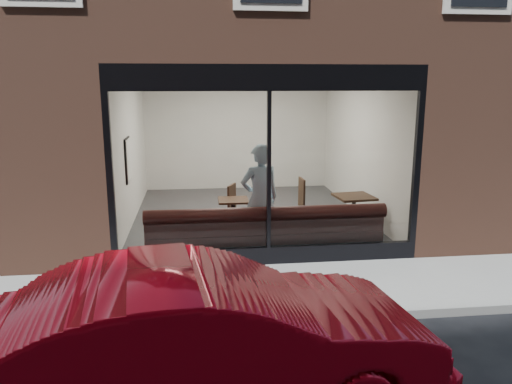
{
  "coord_description": "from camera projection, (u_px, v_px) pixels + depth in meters",
  "views": [
    {
      "loc": [
        -1.14,
        -5.63,
        2.96
      ],
      "look_at": [
        -0.16,
        2.4,
        1.15
      ],
      "focal_mm": 35.0,
      "sensor_mm": 36.0,
      "label": 1
    }
  ],
  "objects": [
    {
      "name": "host_building_pier_left",
      "position": [
        96.0,
        133.0,
        13.19
      ],
      "size": [
        2.5,
        12.0,
        3.2
      ],
      "primitive_type": "cube",
      "color": "brown",
      "rests_on": "ground"
    },
    {
      "name": "host_building_backfill",
      "position": [
        230.0,
        122.0,
        16.54
      ],
      "size": [
        5.0,
        6.0,
        3.2
      ],
      "primitive_type": "cube",
      "color": "brown",
      "rests_on": "ground"
    },
    {
      "name": "storefront_glass",
      "position": [
        269.0,
        172.0,
        7.85
      ],
      "size": [
        4.8,
        0.0,
        4.8
      ],
      "primitive_type": "plane",
      "rotation": [
        1.57,
        0.0,
        0.0
      ],
      "color": "white",
      "rests_on": "storefront_kick"
    },
    {
      "name": "person",
      "position": [
        260.0,
        199.0,
        8.63
      ],
      "size": [
        0.79,
        0.62,
        1.91
      ],
      "primitive_type": "imported",
      "rotation": [
        0.0,
        0.0,
        3.41
      ],
      "color": "#A7CCE2",
      "rests_on": "cafe_floor"
    },
    {
      "name": "cafe_table_left",
      "position": [
        233.0,
        200.0,
        9.44
      ],
      "size": [
        0.57,
        0.57,
        0.04
      ],
      "primitive_type": "cube",
      "rotation": [
        0.0,
        0.0,
        -0.01
      ],
      "color": "#321D13",
      "rests_on": "cafe_floor"
    },
    {
      "name": "cafe_chair_right",
      "position": [
        293.0,
        211.0,
        10.59
      ],
      "size": [
        0.45,
        0.45,
        0.04
      ],
      "primitive_type": "cube",
      "rotation": [
        0.0,
        0.0,
        3.19
      ],
      "color": "#321D13",
      "rests_on": "cafe_floor"
    },
    {
      "name": "cafe_wall_back",
      "position": [
        237.0,
        131.0,
        13.62
      ],
      "size": [
        5.0,
        0.0,
        5.0
      ],
      "primitive_type": "plane",
      "rotation": [
        1.57,
        0.0,
        0.0
      ],
      "color": "silver",
      "rests_on": "ground"
    },
    {
      "name": "cafe_wall_right",
      "position": [
        361.0,
        143.0,
        11.02
      ],
      "size": [
        0.0,
        6.0,
        6.0
      ],
      "primitive_type": "plane",
      "rotation": [
        1.57,
        0.0,
        -1.57
      ],
      "color": "silver",
      "rests_on": "ground"
    },
    {
      "name": "storefront_kick",
      "position": [
        268.0,
        255.0,
        8.19
      ],
      "size": [
        5.0,
        0.1,
        0.3
      ],
      "primitive_type": "cube",
      "color": "black",
      "rests_on": "ground"
    },
    {
      "name": "parked_car",
      "position": [
        205.0,
        342.0,
        4.41
      ],
      "size": [
        4.37,
        1.98,
        1.39
      ],
      "primitive_type": "imported",
      "rotation": [
        0.0,
        0.0,
        1.69
      ],
      "color": "#A70412",
      "rests_on": "ground"
    },
    {
      "name": "cafe_ceiling",
      "position": [
        249.0,
        69.0,
        10.38
      ],
      "size": [
        6.0,
        6.0,
        0.0
      ],
      "primitive_type": "plane",
      "rotation": [
        3.14,
        0.0,
        0.0
      ],
      "color": "white",
      "rests_on": "host_building_upper"
    },
    {
      "name": "cafe_wall_left",
      "position": [
        131.0,
        147.0,
        10.43
      ],
      "size": [
        0.0,
        6.0,
        6.0
      ],
      "primitive_type": "plane",
      "rotation": [
        1.57,
        0.0,
        1.57
      ],
      "color": "silver",
      "rests_on": "ground"
    },
    {
      "name": "sidewalk_near",
      "position": [
        279.0,
        290.0,
        7.2
      ],
      "size": [
        40.0,
        2.0,
        0.01
      ],
      "primitive_type": "cube",
      "color": "gray",
      "rests_on": "ground"
    },
    {
      "name": "cafe_table_right",
      "position": [
        354.0,
        197.0,
        9.72
      ],
      "size": [
        0.77,
        0.77,
        0.05
      ],
      "primitive_type": "cube",
      "rotation": [
        0.0,
        0.0,
        0.1
      ],
      "color": "#321D13",
      "rests_on": "cafe_floor"
    },
    {
      "name": "cafe_floor",
      "position": [
        249.0,
        216.0,
        11.07
      ],
      "size": [
        6.0,
        6.0,
        0.0
      ],
      "primitive_type": "plane",
      "color": "#2D2D30",
      "rests_on": "ground"
    },
    {
      "name": "ground",
      "position": [
        292.0,
        322.0,
        6.23
      ],
      "size": [
        120.0,
        120.0,
        0.0
      ],
      "primitive_type": "plane",
      "color": "black",
      "rests_on": "ground"
    },
    {
      "name": "storefront_mullion",
      "position": [
        269.0,
        172.0,
        7.88
      ],
      "size": [
        0.06,
        0.1,
        2.5
      ],
      "primitive_type": "cube",
      "color": "black",
      "rests_on": "storefront_kick"
    },
    {
      "name": "host_building_pier_right",
      "position": [
        369.0,
        130.0,
        14.08
      ],
      "size": [
        2.5,
        12.0,
        3.2
      ],
      "primitive_type": "cube",
      "color": "brown",
      "rests_on": "ground"
    },
    {
      "name": "storefront_header",
      "position": [
        269.0,
        78.0,
        7.56
      ],
      "size": [
        5.0,
        0.1,
        0.4
      ],
      "primitive_type": "cube",
      "color": "black",
      "rests_on": "host_building_upper"
    },
    {
      "name": "kerb_near",
      "position": [
        293.0,
        320.0,
        6.17
      ],
      "size": [
        40.0,
        0.1,
        0.12
      ],
      "primitive_type": "cube",
      "color": "gray",
      "rests_on": "ground"
    },
    {
      "name": "banquette",
      "position": [
        265.0,
        243.0,
        8.56
      ],
      "size": [
        4.0,
        0.55,
        0.45
      ],
      "primitive_type": "cube",
      "color": "#381414",
      "rests_on": "cafe_floor"
    },
    {
      "name": "cafe_chair_left",
      "position": [
        223.0,
        218.0,
        10.06
      ],
      "size": [
        0.52,
        0.52,
        0.04
      ],
      "primitive_type": "cube",
      "rotation": [
        0.0,
        0.0,
        2.71
      ],
      "color": "#321D13",
      "rests_on": "cafe_floor"
    },
    {
      "name": "wall_poster",
      "position": [
        129.0,
        160.0,
        9.79
      ],
      "size": [
        0.02,
        0.61,
        0.81
      ],
      "primitive_type": "cube",
      "color": "white",
      "rests_on": "cafe_wall_left"
    }
  ]
}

